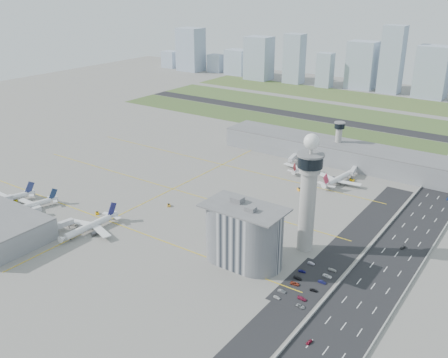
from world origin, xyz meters
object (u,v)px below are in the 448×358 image
Objects in this scene: admin_building at (244,235)px; car_hw_0 at (309,342)px; jet_bridge_far_1 at (355,169)px; car_lot_7 at (302,298)px; car_lot_3 at (298,278)px; airplane_near_a at (2,196)px; car_lot_2 at (295,284)px; tug_1 at (68,224)px; car_lot_0 at (277,297)px; car_hw_4 at (447,168)px; jet_bridge_near_1 at (19,217)px; jet_bridge_near_2 at (51,231)px; car_lot_1 at (282,291)px; car_lot_11 at (333,270)px; car_lot_8 at (314,290)px; car_lot_5 at (311,263)px; tug_2 at (97,213)px; tug_4 at (300,189)px; secondary_tower at (338,138)px; tug_5 at (352,180)px; airplane_far_b at (340,175)px; car_lot_6 at (300,306)px; car_lot_9 at (322,282)px; tug_3 at (169,205)px; control_tower at (308,189)px; tug_0 at (15,200)px; airplane_near_c at (88,223)px; car_lot_10 at (327,276)px; car_hw_2 at (448,199)px; car_lot_4 at (302,271)px; jet_bridge_far_0 at (295,157)px; airplane_far_a at (302,163)px.

admin_building is 12.36× the size of car_hw_0.
jet_bridge_far_1 reaches higher than car_lot_7.
car_lot_3 is (30.88, -153.08, -2.23)m from jet_bridge_far_1.
airplane_near_a reaches higher than car_lot_2.
tug_1 is 140.73m from car_lot_3.
car_lot_0 is (30.31, -18.65, -14.71)m from admin_building.
car_hw_0 is 1.07× the size of car_hw_4.
car_lot_7 is (175.16, 26.04, -2.21)m from jet_bridge_near_1.
jet_bridge_near_2 reaches higher than car_lot_7.
car_lot_1 is 0.91× the size of car_lot_11.
car_lot_5 is at bearing 18.60° from car_lot_8.
tug_4 reaches higher than tug_2.
jet_bridge_far_1 is 4.85× the size of tug_2.
tug_5 is at bearing -52.52° from secondary_tower.
airplane_far_b reaches higher than tug_4.
car_hw_0 reaches higher than car_lot_6.
car_lot_9 reaches higher than car_hw_0.
airplane_near_a is 107.69m from tug_3.
control_tower is 58.62m from car_lot_7.
car_lot_5 is at bearing -90.83° from tug_0.
airplane_far_b is 116.75m from car_lot_5.
jet_bridge_near_1 is at bearing -118.17° from secondary_tower.
car_lot_7 reaches higher than car_lot_6.
tug_0 is (-163.23, -22.97, -14.48)m from admin_building.
car_hw_4 is at bearing 78.51° from control_tower.
car_lot_3 is 11.79m from car_lot_8.
car_lot_0 is at bearing 58.24° from tug_4.
car_lot_1 is at bearing -57.39° from tug_2.
car_lot_0 is 31.80m from car_hw_0.
airplane_near_c is at bearing -153.76° from control_tower.
car_lot_10 is at bearing 0.76° from car_lot_7.
airplane_far_b is 132.33m from car_lot_9.
secondary_tower is at bearing -48.45° from tug_0.
car_lot_10 reaches higher than car_hw_4.
jet_bridge_far_1 reaches higher than car_lot_10.
tug_0 is at bearing 98.75° from car_lot_3.
car_lot_1 is at bearing 11.80° from car_lot_0.
car_lot_10 reaches higher than car_hw_2.
airplane_far_b reaches higher than car_lot_1.
control_tower is at bearing -38.19° from tug_2.
car_lot_4 is at bearing -157.12° from airplane_far_b.
car_lot_6 is (12.34, -5.25, -0.06)m from car_lot_1.
control_tower is 4.61× the size of jet_bridge_far_0.
car_lot_7 is at bearing 117.02° from tug_3.
airplane_near_c reaches higher than car_hw_4.
tug_2 is (-102.62, -134.61, -4.92)m from airplane_far_b.
admin_building is at bearing 46.36° from tug_4.
car_lot_1 is (120.02, 11.13, -5.20)m from airplane_near_c.
car_lot_3 is at bearing -159.34° from airplane_far_a.
tug_0 is at bearing 89.69° from car_lot_2.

